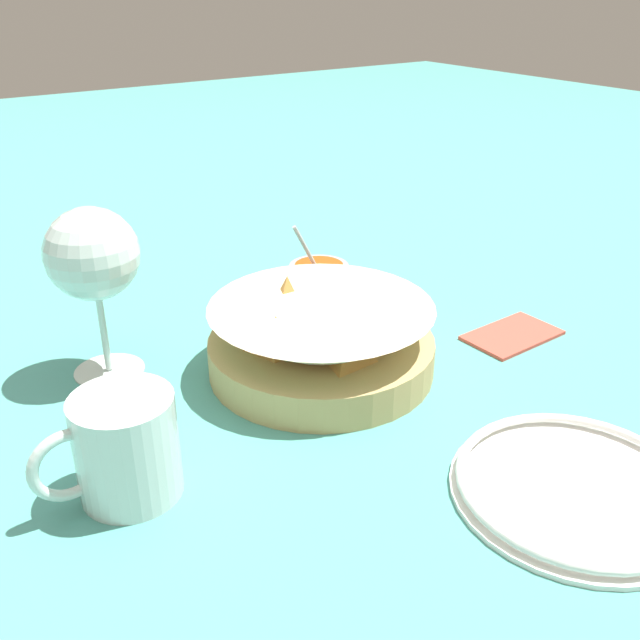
# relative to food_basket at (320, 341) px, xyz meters

# --- Properties ---
(ground_plane) EXTENTS (4.00, 4.00, 0.00)m
(ground_plane) POSITION_rel_food_basket_xyz_m (0.03, 0.00, -0.03)
(ground_plane) COLOR teal
(food_basket) EXTENTS (0.23, 0.23, 0.09)m
(food_basket) POSITION_rel_food_basket_xyz_m (0.00, 0.00, 0.00)
(food_basket) COLOR tan
(food_basket) RESTS_ON ground_plane
(sauce_cup) EXTENTS (0.08, 0.07, 0.10)m
(sauce_cup) POSITION_rel_food_basket_xyz_m (-0.10, -0.15, -0.01)
(sauce_cup) COLOR #B7B7BC
(sauce_cup) RESTS_ON ground_plane
(wine_glass) EXTENTS (0.09, 0.09, 0.18)m
(wine_glass) POSITION_rel_food_basket_xyz_m (0.18, -0.12, 0.09)
(wine_glass) COLOR silver
(wine_glass) RESTS_ON ground_plane
(beer_mug) EXTENTS (0.12, 0.08, 0.09)m
(beer_mug) POSITION_rel_food_basket_xyz_m (0.24, 0.07, 0.01)
(beer_mug) COLOR silver
(beer_mug) RESTS_ON ground_plane
(side_plate) EXTENTS (0.20, 0.20, 0.01)m
(side_plate) POSITION_rel_food_basket_xyz_m (-0.05, 0.28, -0.03)
(side_plate) COLOR white
(side_plate) RESTS_ON ground_plane
(napkin) EXTENTS (0.11, 0.07, 0.01)m
(napkin) POSITION_rel_food_basket_xyz_m (-0.22, 0.07, -0.03)
(napkin) COLOR #DB4C3D
(napkin) RESTS_ON ground_plane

